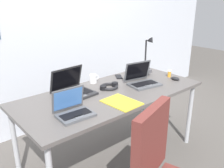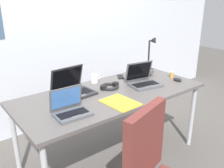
% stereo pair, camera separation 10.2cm
% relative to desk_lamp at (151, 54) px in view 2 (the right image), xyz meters
% --- Properties ---
extents(ground_plane, '(12.00, 12.00, 0.00)m').
position_rel_desk_lamp_xyz_m(ground_plane, '(-0.80, -0.28, -0.94)').
color(ground_plane, '#56514C').
extents(wall_back, '(6.00, 0.13, 2.60)m').
position_rel_desk_lamp_xyz_m(wall_back, '(-0.80, 0.82, 0.36)').
color(wall_back, silver).
rests_on(wall_back, ground_plane).
extents(desk, '(1.80, 0.80, 0.74)m').
position_rel_desk_lamp_xyz_m(desk, '(-0.80, -0.28, -0.25)').
color(desk, '#595451').
rests_on(desk, ground_plane).
extents(desk_lamp, '(0.12, 0.18, 0.40)m').
position_rel_desk_lamp_xyz_m(desk_lamp, '(0.00, 0.00, 0.00)').
color(desk_lamp, black).
rests_on(desk_lamp, desk).
extents(laptop_near_mouse, '(0.36, 0.32, 0.24)m').
position_rel_desk_lamp_xyz_m(laptop_near_mouse, '(-1.11, -0.10, -0.15)').
color(laptop_near_mouse, '#232326').
rests_on(laptop_near_mouse, desk).
extents(laptop_near_lamp, '(0.34, 0.31, 0.22)m').
position_rel_desk_lamp_xyz_m(laptop_near_lamp, '(-0.43, -0.32, -0.15)').
color(laptop_near_lamp, '#515459').
rests_on(laptop_near_lamp, desk).
extents(laptop_back_left, '(0.28, 0.23, 0.20)m').
position_rel_desk_lamp_xyz_m(laptop_back_left, '(-1.33, -0.44, -0.16)').
color(laptop_back_left, '#515459').
rests_on(laptop_back_left, desk).
extents(computer_mouse, '(0.07, 0.10, 0.03)m').
position_rel_desk_lamp_xyz_m(computer_mouse, '(-0.06, -0.45, -0.18)').
color(computer_mouse, black).
rests_on(computer_mouse, desk).
extents(cell_phone, '(0.13, 0.15, 0.01)m').
position_rel_desk_lamp_xyz_m(cell_phone, '(-0.45, 0.01, -0.19)').
color(cell_phone, black).
rests_on(cell_phone, desk).
extents(headphones, '(0.21, 0.18, 0.04)m').
position_rel_desk_lamp_xyz_m(headphones, '(-0.75, -0.18, -0.18)').
color(headphones, black).
rests_on(headphones, desk).
extents(pill_bottle, '(0.04, 0.04, 0.08)m').
position_rel_desk_lamp_xyz_m(pill_bottle, '(-0.02, -0.35, -0.16)').
color(pill_bottle, gold).
rests_on(pill_bottle, desk).
extents(book_stack, '(0.22, 0.18, 0.07)m').
position_rel_desk_lamp_xyz_m(book_stack, '(-0.22, -0.10, -0.16)').
color(book_stack, '#4C4C51').
rests_on(book_stack, desk).
extents(paper_folder_by_keyboard, '(0.25, 0.32, 0.01)m').
position_rel_desk_lamp_xyz_m(paper_folder_by_keyboard, '(-0.90, -0.51, -0.19)').
color(paper_folder_by_keyboard, gold).
rests_on(paper_folder_by_keyboard, desk).
extents(coffee_mug, '(0.11, 0.08, 0.09)m').
position_rel_desk_lamp_xyz_m(coffee_mug, '(-0.78, 0.05, -0.15)').
color(coffee_mug, white).
rests_on(coffee_mug, desk).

